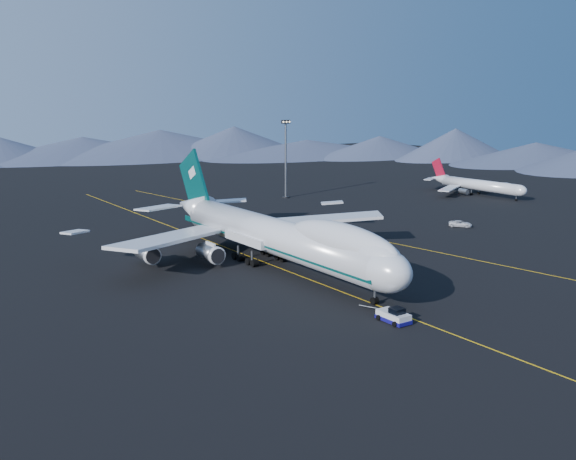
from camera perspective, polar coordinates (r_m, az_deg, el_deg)
ground at (r=116.40m, az=-1.09°, el=-3.27°), size 500.00×500.00×0.00m
taxiway_line_main at (r=116.40m, az=-1.09°, el=-3.27°), size 0.25×220.00×0.01m
taxiway_line_side at (r=141.93m, az=6.81°, el=-0.65°), size 28.08×198.09×0.01m
boeing_747 at (r=115.08m, az=-1.11°, el=-0.47°), size 59.62×72.43×19.37m
pushback_tug at (r=89.22m, az=9.35°, el=-7.64°), size 2.86×4.91×2.13m
second_jet at (r=212.01m, az=16.40°, el=3.87°), size 33.08×37.37×10.63m
service_van at (r=157.82m, az=15.07°, el=0.54°), size 5.31×5.76×1.50m
floodlight_mast at (r=196.72m, az=-0.20°, el=6.35°), size 2.93×2.20×23.69m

